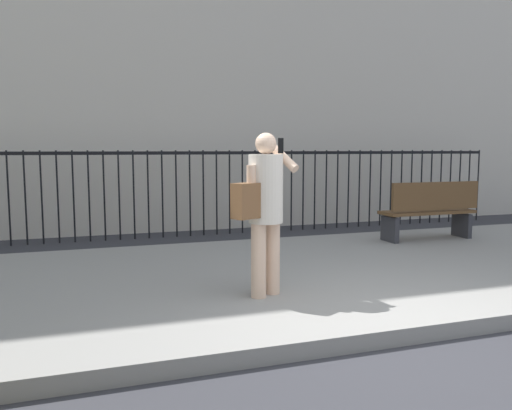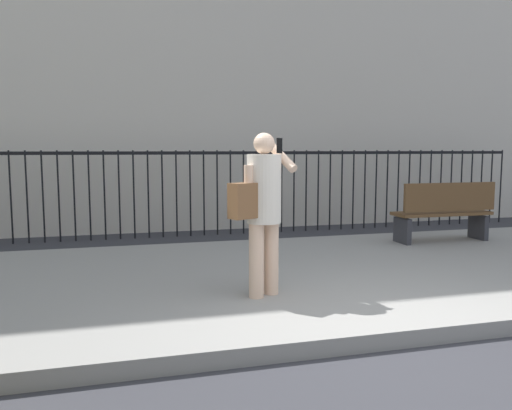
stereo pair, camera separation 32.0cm
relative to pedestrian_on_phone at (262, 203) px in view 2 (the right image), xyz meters
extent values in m
plane|color=#333338|center=(0.83, -1.27, -1.09)|extent=(60.00, 60.00, 0.00)
cube|color=gray|center=(0.83, 0.93, -1.02)|extent=(28.00, 4.40, 0.15)
cube|color=black|center=(0.83, 4.63, 0.46)|extent=(12.00, 0.04, 0.06)
cylinder|color=black|center=(-3.12, 4.63, -0.29)|extent=(0.03, 0.03, 1.60)
cylinder|color=black|center=(-2.87, 4.63, -0.29)|extent=(0.03, 0.03, 1.60)
cylinder|color=black|center=(-2.61, 4.63, -0.29)|extent=(0.03, 0.03, 1.60)
cylinder|color=black|center=(-2.36, 4.63, -0.29)|extent=(0.03, 0.03, 1.60)
cylinder|color=black|center=(-2.10, 4.63, -0.29)|extent=(0.03, 0.03, 1.60)
cylinder|color=black|center=(-1.85, 4.63, -0.29)|extent=(0.03, 0.03, 1.60)
cylinder|color=black|center=(-1.59, 4.63, -0.29)|extent=(0.03, 0.03, 1.60)
cylinder|color=black|center=(-1.34, 4.63, -0.29)|extent=(0.03, 0.03, 1.60)
cylinder|color=black|center=(-1.08, 4.63, -0.29)|extent=(0.03, 0.03, 1.60)
cylinder|color=black|center=(-0.83, 4.63, -0.29)|extent=(0.03, 0.03, 1.60)
cylinder|color=black|center=(-0.57, 4.63, -0.29)|extent=(0.03, 0.03, 1.60)
cylinder|color=black|center=(-0.32, 4.63, -0.29)|extent=(0.03, 0.03, 1.60)
cylinder|color=black|center=(-0.06, 4.63, -0.29)|extent=(0.03, 0.03, 1.60)
cylinder|color=black|center=(0.20, 4.63, -0.29)|extent=(0.03, 0.03, 1.60)
cylinder|color=black|center=(0.45, 4.63, -0.29)|extent=(0.03, 0.03, 1.60)
cylinder|color=black|center=(0.71, 4.63, -0.29)|extent=(0.03, 0.03, 1.60)
cylinder|color=black|center=(0.96, 4.63, -0.29)|extent=(0.03, 0.03, 1.60)
cylinder|color=black|center=(1.22, 4.63, -0.29)|extent=(0.03, 0.03, 1.60)
cylinder|color=black|center=(1.47, 4.63, -0.29)|extent=(0.03, 0.03, 1.60)
cylinder|color=black|center=(1.73, 4.63, -0.29)|extent=(0.03, 0.03, 1.60)
cylinder|color=black|center=(1.98, 4.63, -0.29)|extent=(0.03, 0.03, 1.60)
cylinder|color=black|center=(2.24, 4.63, -0.29)|extent=(0.03, 0.03, 1.60)
cylinder|color=black|center=(2.49, 4.63, -0.29)|extent=(0.03, 0.03, 1.60)
cylinder|color=black|center=(2.75, 4.63, -0.29)|extent=(0.03, 0.03, 1.60)
cylinder|color=black|center=(3.00, 4.63, -0.29)|extent=(0.03, 0.03, 1.60)
cylinder|color=black|center=(3.26, 4.63, -0.29)|extent=(0.03, 0.03, 1.60)
cylinder|color=black|center=(3.51, 4.63, -0.29)|extent=(0.03, 0.03, 1.60)
cylinder|color=black|center=(3.77, 4.63, -0.29)|extent=(0.03, 0.03, 1.60)
cylinder|color=black|center=(4.03, 4.63, -0.29)|extent=(0.03, 0.03, 1.60)
cylinder|color=black|center=(4.28, 4.63, -0.29)|extent=(0.03, 0.03, 1.60)
cylinder|color=black|center=(4.54, 4.63, -0.29)|extent=(0.03, 0.03, 1.60)
cylinder|color=black|center=(4.79, 4.63, -0.29)|extent=(0.03, 0.03, 1.60)
cylinder|color=black|center=(5.05, 4.63, -0.29)|extent=(0.03, 0.03, 1.60)
cylinder|color=black|center=(5.30, 4.63, -0.29)|extent=(0.03, 0.03, 1.60)
cylinder|color=black|center=(5.56, 4.63, -0.29)|extent=(0.03, 0.03, 1.60)
cylinder|color=black|center=(5.81, 4.63, -0.29)|extent=(0.03, 0.03, 1.60)
cylinder|color=black|center=(6.07, 4.63, -0.29)|extent=(0.03, 0.03, 1.60)
cylinder|color=black|center=(6.32, 4.63, -0.29)|extent=(0.03, 0.03, 1.60)
cylinder|color=black|center=(6.58, 4.63, -0.29)|extent=(0.03, 0.03, 1.60)
cylinder|color=black|center=(6.83, 4.63, -0.29)|extent=(0.03, 0.03, 1.60)
cylinder|color=beige|center=(0.11, 0.06, -0.57)|extent=(0.15, 0.15, 0.74)
cylinder|color=beige|center=(-0.07, -0.03, -0.57)|extent=(0.15, 0.15, 0.74)
cylinder|color=silver|center=(0.02, 0.01, 0.14)|extent=(0.45, 0.45, 0.68)
sphere|color=beige|center=(0.02, 0.01, 0.58)|extent=(0.21, 0.21, 0.21)
cylinder|color=beige|center=(0.20, 0.10, 0.48)|extent=(0.29, 0.47, 0.37)
cylinder|color=beige|center=(-0.16, -0.08, 0.12)|extent=(0.09, 0.09, 0.52)
cube|color=black|center=(0.19, 0.02, 0.56)|extent=(0.07, 0.04, 0.15)
cube|color=brown|center=(-0.21, -0.10, 0.04)|extent=(0.32, 0.27, 0.34)
cube|color=brown|center=(3.63, 2.21, -0.49)|extent=(1.60, 0.45, 0.05)
cube|color=brown|center=(3.63, 2.01, -0.21)|extent=(1.60, 0.06, 0.44)
cube|color=#333338|center=(2.93, 2.21, -0.74)|extent=(0.08, 0.41, 0.40)
cube|color=#333338|center=(4.33, 2.21, -0.74)|extent=(0.08, 0.41, 0.40)
camera|label=1|loc=(-1.68, -4.71, 0.52)|focal=35.78mm
camera|label=2|loc=(-1.38, -4.80, 0.52)|focal=35.78mm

